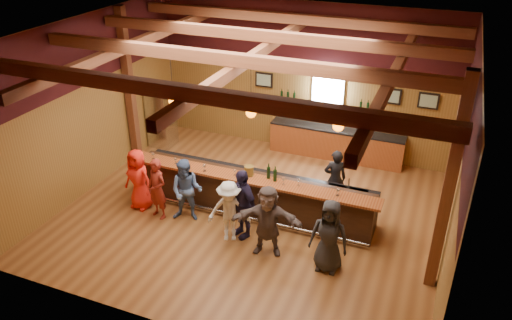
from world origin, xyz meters
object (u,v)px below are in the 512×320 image
(back_bar_cabinet, at_px, (336,144))
(stainless_fridge, at_px, (162,118))
(bottle_a, at_px, (268,172))
(customer_denim, at_px, (187,191))
(ice_bucket, at_px, (249,171))
(bar_counter, at_px, (254,192))
(customer_white, at_px, (229,211))
(customer_dark, at_px, (329,236))
(bartender, at_px, (335,179))
(customer_orange, at_px, (139,179))
(customer_redvest, at_px, (157,189))
(customer_brown, at_px, (268,220))
(customer_navy, at_px, (242,203))

(back_bar_cabinet, relative_size, stainless_fridge, 2.22)
(back_bar_cabinet, height_order, bottle_a, bottle_a)
(customer_denim, xyz_separation_m, ice_bucket, (1.30, 0.75, 0.43))
(bar_counter, bearing_deg, back_bar_cabinet, 71.66)
(customer_white, relative_size, customer_dark, 0.91)
(bartender, bearing_deg, customer_dark, 78.44)
(bar_counter, bearing_deg, stainless_fridge, 149.24)
(stainless_fridge, bearing_deg, customer_orange, -67.66)
(customer_redvest, relative_size, ice_bucket, 6.35)
(bar_counter, height_order, bartender, bartender)
(bartender, height_order, ice_bucket, bartender)
(stainless_fridge, height_order, customer_brown, stainless_fridge)
(bar_counter, distance_m, customer_denim, 1.68)
(back_bar_cabinet, height_order, stainless_fridge, stainless_fridge)
(customer_dark, bearing_deg, customer_brown, 177.41)
(customer_dark, bearing_deg, customer_navy, 168.10)
(customer_brown, bearing_deg, customer_orange, 160.26)
(stainless_fridge, height_order, ice_bucket, stainless_fridge)
(stainless_fridge, distance_m, bottle_a, 5.26)
(customer_brown, bearing_deg, customer_white, 161.01)
(bar_counter, xyz_separation_m, customer_redvest, (-2.07, -1.12, 0.26))
(stainless_fridge, xyz_separation_m, customer_navy, (4.25, -3.51, -0.04))
(back_bar_cabinet, xyz_separation_m, customer_dark, (1.08, -5.06, 0.35))
(bar_counter, xyz_separation_m, customer_denim, (-1.35, -0.96, 0.28))
(stainless_fridge, height_order, customer_dark, stainless_fridge)
(customer_white, height_order, bartender, bartender)
(customer_redvest, bearing_deg, customer_dark, 12.42)
(customer_redvest, xyz_separation_m, bartender, (3.85, 2.07, 0.00))
(back_bar_cabinet, bearing_deg, bottle_a, -101.41)
(customer_navy, height_order, bottle_a, customer_navy)
(customer_white, height_order, ice_bucket, customer_white)
(bar_counter, relative_size, customer_orange, 3.95)
(bottle_a, bearing_deg, back_bar_cabinet, 78.59)
(customer_denim, bearing_deg, customer_brown, -25.15)
(bartender, bearing_deg, customer_orange, -0.15)
(bar_counter, distance_m, customer_orange, 2.90)
(back_bar_cabinet, xyz_separation_m, stainless_fridge, (-5.30, -1.12, 0.42))
(customer_redvest, height_order, customer_white, customer_redvest)
(stainless_fridge, distance_m, customer_denim, 4.39)
(ice_bucket, relative_size, bottle_a, 0.63)
(stainless_fridge, distance_m, bartender, 6.09)
(ice_bucket, bearing_deg, back_bar_cabinet, 71.90)
(bar_counter, bearing_deg, bottle_a, -21.63)
(stainless_fridge, height_order, customer_redvest, stainless_fridge)
(customer_orange, height_order, ice_bucket, customer_orange)
(back_bar_cabinet, distance_m, bartender, 2.70)
(customer_navy, bearing_deg, customer_denim, -152.92)
(customer_white, distance_m, bartender, 2.93)
(back_bar_cabinet, distance_m, ice_bucket, 4.05)
(customer_navy, relative_size, customer_brown, 1.03)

